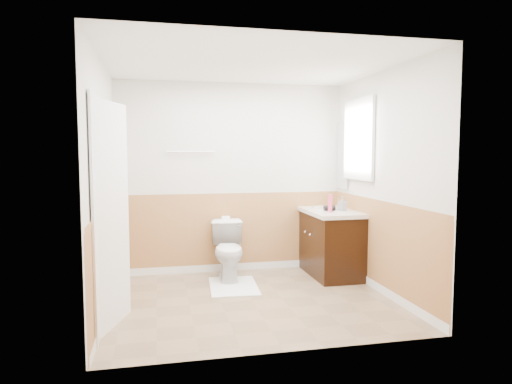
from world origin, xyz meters
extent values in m
plane|color=#8C7051|center=(0.00, 0.00, 0.00)|extent=(3.00, 3.00, 0.00)
plane|color=white|center=(0.00, 0.00, 2.50)|extent=(3.00, 3.00, 0.00)
plane|color=silver|center=(0.00, 1.30, 1.25)|extent=(3.00, 0.00, 3.00)
plane|color=silver|center=(0.00, -1.30, 1.25)|extent=(3.00, 0.00, 3.00)
plane|color=silver|center=(-1.50, 0.00, 1.25)|extent=(0.00, 3.00, 3.00)
plane|color=silver|center=(1.50, 0.00, 1.25)|extent=(0.00, 3.00, 3.00)
plane|color=#C37F4E|center=(0.00, 1.29, 0.50)|extent=(3.00, 0.00, 3.00)
plane|color=#C37F4E|center=(0.00, -1.29, 0.50)|extent=(3.00, 0.00, 3.00)
plane|color=#C37F4E|center=(-1.49, 0.00, 0.50)|extent=(0.00, 2.60, 2.60)
plane|color=#C37F4E|center=(1.49, 0.00, 0.50)|extent=(0.00, 2.60, 2.60)
imported|color=white|center=(-0.11, 0.88, 0.36)|extent=(0.45, 0.73, 0.72)
cube|color=white|center=(-0.11, 0.53, 0.01)|extent=(0.60, 0.84, 0.02)
cube|color=black|center=(1.21, 0.86, 0.40)|extent=(0.55, 1.10, 0.80)
sphere|color=white|center=(0.91, 0.76, 0.55)|extent=(0.03, 0.03, 0.03)
sphere|color=#B9B9C0|center=(0.91, 0.96, 0.55)|extent=(0.03, 0.03, 0.03)
cube|color=white|center=(1.20, 0.86, 0.83)|extent=(0.60, 1.15, 0.05)
cylinder|color=silver|center=(1.21, 1.01, 0.86)|extent=(0.36, 0.36, 0.02)
cylinder|color=silver|center=(1.39, 1.01, 0.92)|extent=(0.02, 0.02, 0.14)
cylinder|color=#F23E71|center=(1.11, 0.60, 0.96)|extent=(0.05, 0.05, 0.22)
imported|color=#929AA5|center=(1.33, 0.73, 0.94)|extent=(0.10, 0.10, 0.18)
cylinder|color=black|center=(1.16, 0.75, 0.89)|extent=(0.14, 0.07, 0.07)
cylinder|color=black|center=(1.13, 0.75, 0.86)|extent=(0.03, 0.03, 0.07)
cube|color=silver|center=(1.48, 1.10, 1.55)|extent=(0.02, 0.35, 0.90)
cube|color=white|center=(1.47, 0.59, 1.75)|extent=(0.04, 0.80, 1.00)
cube|color=white|center=(1.49, 0.59, 1.75)|extent=(0.01, 0.70, 0.90)
cube|color=white|center=(-1.40, -0.45, 1.02)|extent=(0.29, 0.78, 2.04)
cube|color=white|center=(-1.48, -0.45, 1.03)|extent=(0.02, 0.92, 2.10)
sphere|color=silver|center=(-1.34, -0.12, 0.95)|extent=(0.06, 0.06, 0.06)
cylinder|color=silver|center=(-0.55, 1.25, 1.60)|extent=(0.62, 0.02, 0.02)
cylinder|color=silver|center=(-0.10, 1.23, 0.70)|extent=(0.14, 0.02, 0.02)
cylinder|color=white|center=(-0.10, 1.23, 0.70)|extent=(0.10, 0.11, 0.11)
cube|color=white|center=(-0.10, 1.23, 0.59)|extent=(0.10, 0.01, 0.16)
camera|label=1|loc=(-0.96, -4.68, 1.58)|focal=31.97mm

